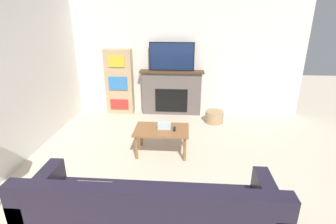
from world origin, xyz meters
TOP-DOWN VIEW (x-y plane):
  - wall_back at (0.00, 4.66)m, footprint 5.70×0.06m
  - wall_side at (-2.38, 2.31)m, footprint 0.06×5.63m
  - fireplace at (-0.09, 4.51)m, footprint 1.46×0.28m
  - tv at (-0.09, 4.49)m, footprint 1.01×0.03m
  - couch at (-0.08, 0.72)m, footprint 2.50×0.85m
  - coffee_table at (-0.14, 2.60)m, footprint 0.91×0.60m
  - tissue_box at (-0.10, 2.64)m, footprint 0.22×0.12m
  - remote_control at (0.07, 2.60)m, footprint 0.04×0.15m
  - bookshelf at (-1.32, 4.49)m, footprint 0.62×0.29m
  - storage_basket at (0.88, 4.03)m, footprint 0.40×0.40m

SIDE VIEW (x-z plane):
  - storage_basket at x=0.88m, z-range 0.00..0.26m
  - couch at x=-0.08m, z-range -0.14..0.73m
  - coffee_table at x=-0.14m, z-range 0.16..0.60m
  - remote_control at x=0.07m, z-range 0.44..0.46m
  - tissue_box at x=-0.10m, z-range 0.44..0.54m
  - fireplace at x=-0.09m, z-range 0.00..1.05m
  - bookshelf at x=-1.32m, z-range 0.00..1.51m
  - wall_back at x=0.00m, z-range 0.00..2.70m
  - wall_side at x=-2.38m, z-range 0.00..2.70m
  - tv at x=-0.09m, z-range 1.04..1.67m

